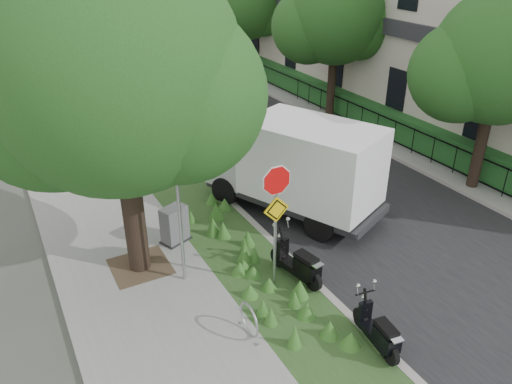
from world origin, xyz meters
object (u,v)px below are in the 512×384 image
sign_assembly (276,203)px  scooter_near (301,267)px  box_truck (296,163)px  scooter_far (380,336)px  utility_cabinet (175,225)px

sign_assembly → scooter_near: (0.61, -0.19, -1.81)m
box_truck → scooter_near: bearing=-119.9°
scooter_near → box_truck: (1.83, 3.18, 1.07)m
scooter_near → box_truck: 3.82m
scooter_near → scooter_far: size_ratio=1.11×
sign_assembly → box_truck: 3.93m
sign_assembly → box_truck: size_ratio=0.56×
box_truck → sign_assembly: bearing=-129.2°
scooter_far → utility_cabinet: 6.13m
box_truck → utility_cabinet: box_truck is taller
sign_assembly → scooter_near: sign_assembly is taller
utility_cabinet → scooter_far: bearing=-69.2°
scooter_far → box_truck: 6.13m
scooter_far → utility_cabinet: utility_cabinet is taller
scooter_near → utility_cabinet: 3.70m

